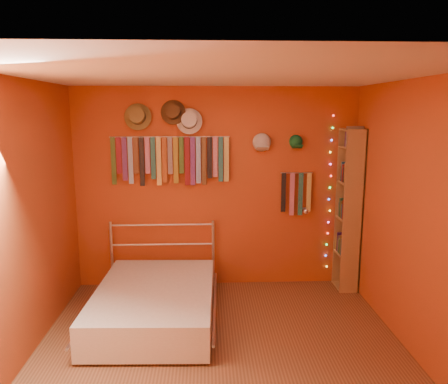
{
  "coord_description": "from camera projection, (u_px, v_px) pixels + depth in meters",
  "views": [
    {
      "loc": [
        -0.13,
        -3.62,
        2.22
      ],
      "look_at": [
        0.06,
        0.9,
        1.37
      ],
      "focal_mm": 35.0,
      "sensor_mm": 36.0,
      "label": 1
    }
  ],
  "objects": [
    {
      "name": "ground",
      "position": [
        222.0,
        358.0,
        3.97
      ],
      "size": [
        3.5,
        3.5,
        0.0
      ],
      "primitive_type": "plane",
      "color": "brown",
      "rests_on": "ground"
    },
    {
      "name": "back_wall",
      "position": [
        216.0,
        189.0,
        5.45
      ],
      "size": [
        3.5,
        0.02,
        2.5
      ],
      "primitive_type": "cube",
      "color": "#9C3C19",
      "rests_on": "ground"
    },
    {
      "name": "right_wall",
      "position": [
        421.0,
        223.0,
        3.81
      ],
      "size": [
        0.02,
        3.5,
        2.5
      ],
      "primitive_type": "cube",
      "color": "#9C3C19",
      "rests_on": "ground"
    },
    {
      "name": "left_wall",
      "position": [
        14.0,
        227.0,
        3.66
      ],
      "size": [
        0.02,
        3.5,
        2.5
      ],
      "primitive_type": "cube",
      "color": "#9C3C19",
      "rests_on": "ground"
    },
    {
      "name": "ceiling",
      "position": [
        221.0,
        74.0,
        3.5
      ],
      "size": [
        3.5,
        3.5,
        0.02
      ],
      "primitive_type": "cube",
      "color": "white",
      "rests_on": "back_wall"
    },
    {
      "name": "tie_rack",
      "position": [
        171.0,
        158.0,
        5.29
      ],
      "size": [
        1.45,
        0.03,
        0.6
      ],
      "color": "silver",
      "rests_on": "back_wall"
    },
    {
      "name": "small_tie_rack",
      "position": [
        296.0,
        192.0,
        5.44
      ],
      "size": [
        0.4,
        0.03,
        0.54
      ],
      "color": "silver",
      "rests_on": "back_wall"
    },
    {
      "name": "fedora_olive",
      "position": [
        137.0,
        116.0,
        5.15
      ],
      "size": [
        0.32,
        0.18,
        0.32
      ],
      "rotation": [
        1.36,
        0.0,
        0.0
      ],
      "color": "olive",
      "rests_on": "back_wall"
    },
    {
      "name": "fedora_brown",
      "position": [
        173.0,
        112.0,
        5.16
      ],
      "size": [
        0.3,
        0.16,
        0.29
      ],
      "rotation": [
        1.36,
        0.0,
        0.0
      ],
      "color": "#4A321A",
      "rests_on": "back_wall"
    },
    {
      "name": "fedora_white",
      "position": [
        189.0,
        121.0,
        5.19
      ],
      "size": [
        0.31,
        0.17,
        0.31
      ],
      "rotation": [
        1.36,
        0.0,
        0.0
      ],
      "color": "beige",
      "rests_on": "back_wall"
    },
    {
      "name": "cap_white",
      "position": [
        262.0,
        143.0,
        5.32
      ],
      "size": [
        0.2,
        0.25,
        0.2
      ],
      "color": "beige",
      "rests_on": "back_wall"
    },
    {
      "name": "cap_green",
      "position": [
        296.0,
        142.0,
        5.33
      ],
      "size": [
        0.17,
        0.22,
        0.17
      ],
      "color": "#176B30",
      "rests_on": "back_wall"
    },
    {
      "name": "fairy_lights",
      "position": [
        329.0,
        193.0,
        5.49
      ],
      "size": [
        0.06,
        0.02,
        1.96
      ],
      "color": "#FF3333",
      "rests_on": "back_wall"
    },
    {
      "name": "reading_lamp",
      "position": [
        305.0,
        211.0,
        5.33
      ],
      "size": [
        0.07,
        0.29,
        0.08
      ],
      "color": "silver",
      "rests_on": "back_wall"
    },
    {
      "name": "bookshelf",
      "position": [
        352.0,
        209.0,
        5.35
      ],
      "size": [
        0.25,
        0.34,
        2.0
      ],
      "color": "olive",
      "rests_on": "ground"
    },
    {
      "name": "bed",
      "position": [
        155.0,
        303.0,
        4.63
      ],
      "size": [
        1.36,
        1.81,
        0.86
      ],
      "rotation": [
        0.0,
        0.0,
        -0.03
      ],
      "color": "silver",
      "rests_on": "ground"
    }
  ]
}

